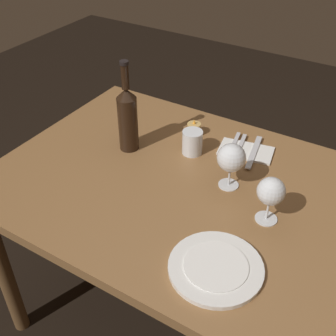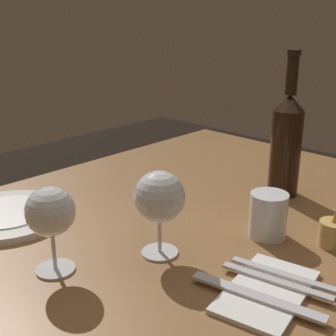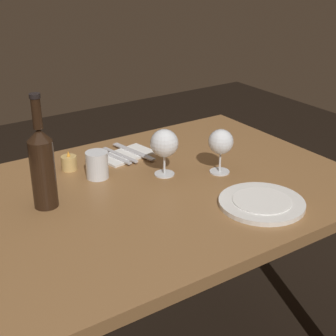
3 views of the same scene
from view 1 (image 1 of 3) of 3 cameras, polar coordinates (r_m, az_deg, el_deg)
name	(u,v)px [view 1 (image 1 of 3)]	position (r m, az deg, el deg)	size (l,w,h in m)	color
ground_plane	(186,320)	(1.94, 2.40, -19.54)	(6.00, 6.00, 0.00)	black
dining_table	(191,207)	(1.44, 3.05, -5.17)	(1.30, 0.90, 0.74)	olive
wine_glass_left	(231,159)	(1.34, 8.43, 1.25)	(0.09, 0.09, 0.16)	white
wine_glass_right	(271,192)	(1.23, 13.57, -3.14)	(0.08, 0.08, 0.15)	white
wine_bottle	(128,117)	(1.50, -5.41, 6.76)	(0.07, 0.07, 0.33)	black
water_tumbler	(192,143)	(1.51, 3.25, 3.31)	(0.07, 0.07, 0.09)	white
votive_candle	(194,130)	(1.62, 3.47, 5.14)	(0.05, 0.05, 0.07)	#DBB266
dinner_plate	(216,267)	(1.14, 6.38, -13.03)	(0.25, 0.25, 0.02)	white
folded_napkin	(246,151)	(1.56, 10.33, 2.25)	(0.21, 0.14, 0.01)	white
fork_inner	(240,147)	(1.56, 9.52, 2.73)	(0.05, 0.18, 0.00)	silver
fork_outer	(233,145)	(1.57, 8.69, 3.00)	(0.05, 0.18, 0.00)	silver
table_knife	(254,152)	(1.55, 11.37, 2.11)	(0.06, 0.21, 0.00)	silver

